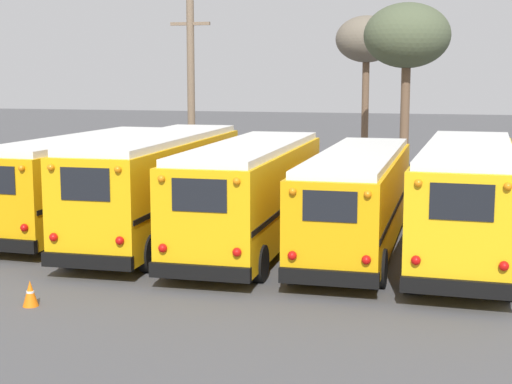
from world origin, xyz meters
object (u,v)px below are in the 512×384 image
school_bus_4 (467,197)px  bare_tree_0 (407,37)px  bare_tree_1 (367,41)px  utility_pole (191,94)px  traffic_cone (30,293)px  school_bus_1 (159,183)px  school_bus_3 (358,197)px  school_bus_2 (251,192)px  school_bus_0 (87,179)px

school_bus_4 → bare_tree_0: bearing=100.8°
bare_tree_0 → bare_tree_1: size_ratio=1.02×
utility_pole → traffic_cone: bearing=-82.7°
school_bus_1 → school_bus_3: school_bus_1 is taller
school_bus_2 → school_bus_4: 6.23m
school_bus_3 → traffic_cone: bearing=-130.5°
school_bus_0 → school_bus_1: bearing=-22.4°
school_bus_3 → traffic_cone: size_ratio=18.05×
school_bus_2 → school_bus_3: school_bus_2 is taller
school_bus_1 → school_bus_3: size_ratio=0.98×
traffic_cone → utility_pole: bearing=97.3°
school_bus_0 → bare_tree_1: size_ratio=1.29×
school_bus_1 → traffic_cone: bearing=-91.6°
school_bus_3 → bare_tree_0: (0.40, 13.81, 5.22)m
bare_tree_0 → school_bus_2: bearing=-103.7°
school_bus_1 → traffic_cone: 7.58m
school_bus_4 → utility_pole: size_ratio=1.27×
utility_pole → bare_tree_0: 10.12m
bare_tree_0 → bare_tree_1: (-2.50, 5.79, 0.06)m
school_bus_3 → school_bus_4: 3.14m
bare_tree_0 → school_bus_4: bearing=-79.2°
bare_tree_0 → school_bus_0: bearing=-127.6°
school_bus_2 → utility_pole: size_ratio=1.21×
school_bus_1 → utility_pole: size_ratio=1.27×
school_bus_0 → bare_tree_0: bare_tree_0 is taller
school_bus_4 → utility_pole: (-11.83, 10.61, 2.51)m
utility_pole → school_bus_0: bearing=-94.0°
school_bus_0 → traffic_cone: size_ratio=17.78×
bare_tree_1 → school_bus_3: bearing=-83.9°
school_bus_3 → school_bus_4: size_ratio=1.02×
school_bus_4 → traffic_cone: 12.01m
school_bus_3 → bare_tree_1: bearing=96.1°
school_bus_1 → traffic_cone: size_ratio=17.75×
school_bus_0 → school_bus_4: bearing=-7.2°
school_bus_2 → traffic_cone: school_bus_2 is taller
school_bus_0 → traffic_cone: (2.90, -8.71, -1.39)m
school_bus_0 → school_bus_3: size_ratio=0.98×
school_bus_0 → school_bus_4: (12.45, -1.58, 0.10)m
school_bus_1 → bare_tree_0: 16.21m
school_bus_2 → utility_pole: (-5.60, 10.77, 2.58)m
school_bus_4 → traffic_cone: bearing=-143.2°
school_bus_1 → bare_tree_0: size_ratio=1.26×
bare_tree_1 → utility_pole: bearing=-125.1°
bare_tree_1 → traffic_cone: 28.27m
school_bus_0 → bare_tree_0: 16.76m
bare_tree_0 → traffic_cone: (-6.84, -21.35, -6.53)m
school_bus_0 → utility_pole: (0.63, 9.03, 2.61)m
school_bus_1 → utility_pole: (-2.49, 10.31, 2.49)m
bare_tree_1 → traffic_cone: size_ratio=13.81×
school_bus_3 → bare_tree_1: 20.41m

